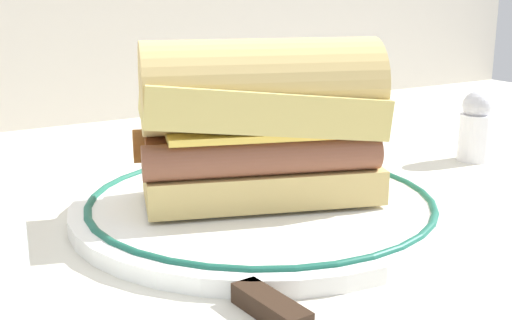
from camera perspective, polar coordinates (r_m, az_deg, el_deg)
name	(u,v)px	position (r m, az deg, el deg)	size (l,w,h in m)	color
ground_plane	(261,215)	(0.53, 0.40, -4.65)	(1.50, 1.50, 0.00)	beige
plate	(256,206)	(0.52, 0.00, -3.94)	(0.29, 0.29, 0.01)	white
sausage_sandwich	(256,120)	(0.51, 0.00, 3.44)	(0.20, 0.14, 0.12)	tan
salt_shaker	(475,127)	(0.71, 18.12, 2.67)	(0.03, 0.03, 0.07)	white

